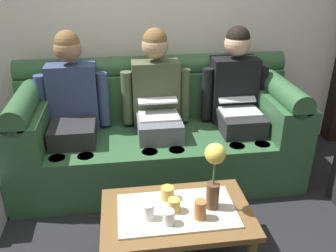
{
  "coord_description": "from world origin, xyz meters",
  "views": [
    {
      "loc": [
        -0.28,
        -1.53,
        1.73
      ],
      "look_at": [
        0.04,
        0.81,
        0.61
      ],
      "focal_mm": 38.75,
      "sensor_mm": 36.0,
      "label": 1
    }
  ],
  "objects_px": {
    "couch": "(157,133)",
    "cup_far_center": "(200,210)",
    "cup_far_right": "(169,217)",
    "cup_far_left": "(148,211)",
    "person_left": "(73,106)",
    "person_middle": "(157,101)",
    "cup_near_left": "(167,193)",
    "flower_vase": "(214,170)",
    "coffee_table": "(177,218)",
    "cup_near_right": "(174,205)",
    "person_right": "(237,97)"
  },
  "relations": [
    {
      "from": "couch",
      "to": "cup_far_center",
      "type": "height_order",
      "value": "couch"
    },
    {
      "from": "cup_near_left",
      "to": "cup_far_center",
      "type": "distance_m",
      "value": 0.26
    },
    {
      "from": "flower_vase",
      "to": "cup_near_left",
      "type": "relative_size",
      "value": 5.26
    },
    {
      "from": "person_left",
      "to": "cup_near_left",
      "type": "xyz_separation_m",
      "value": [
        0.62,
        -0.91,
        -0.24
      ]
    },
    {
      "from": "person_left",
      "to": "person_middle",
      "type": "relative_size",
      "value": 1.0
    },
    {
      "from": "person_middle",
      "to": "cup_far_right",
      "type": "height_order",
      "value": "person_middle"
    },
    {
      "from": "cup_far_center",
      "to": "cup_far_right",
      "type": "xyz_separation_m",
      "value": [
        -0.18,
        -0.02,
        -0.02
      ]
    },
    {
      "from": "person_left",
      "to": "cup_far_center",
      "type": "relative_size",
      "value": 10.78
    },
    {
      "from": "person_middle",
      "to": "coffee_table",
      "type": "bearing_deg",
      "value": -90.0
    },
    {
      "from": "cup_far_center",
      "to": "coffee_table",
      "type": "bearing_deg",
      "value": 143.68
    },
    {
      "from": "person_middle",
      "to": "cup_far_right",
      "type": "relative_size",
      "value": 14.85
    },
    {
      "from": "cup_near_left",
      "to": "flower_vase",
      "type": "bearing_deg",
      "value": -25.07
    },
    {
      "from": "flower_vase",
      "to": "cup_near_right",
      "type": "bearing_deg",
      "value": -178.78
    },
    {
      "from": "cup_near_right",
      "to": "cup_far_center",
      "type": "height_order",
      "value": "cup_far_center"
    },
    {
      "from": "coffee_table",
      "to": "cup_near_right",
      "type": "xyz_separation_m",
      "value": [
        -0.02,
        -0.01,
        0.1
      ]
    },
    {
      "from": "person_right",
      "to": "flower_vase",
      "type": "bearing_deg",
      "value": -113.91
    },
    {
      "from": "coffee_table",
      "to": "cup_far_left",
      "type": "distance_m",
      "value": 0.21
    },
    {
      "from": "cup_far_center",
      "to": "cup_far_left",
      "type": "bearing_deg",
      "value": 173.09
    },
    {
      "from": "cup_far_left",
      "to": "cup_near_right",
      "type": "bearing_deg",
      "value": 16.63
    },
    {
      "from": "cup_far_left",
      "to": "cup_near_left",
      "type": "bearing_deg",
      "value": 52.18
    },
    {
      "from": "person_left",
      "to": "flower_vase",
      "type": "distance_m",
      "value": 1.34
    },
    {
      "from": "couch",
      "to": "cup_near_left",
      "type": "relative_size",
      "value": 28.18
    },
    {
      "from": "cup_near_left",
      "to": "cup_far_right",
      "type": "height_order",
      "value": "cup_far_right"
    },
    {
      "from": "couch",
      "to": "cup_near_right",
      "type": "xyz_separation_m",
      "value": [
        -0.02,
        -1.03,
        0.05
      ]
    },
    {
      "from": "person_left",
      "to": "cup_near_left",
      "type": "relative_size",
      "value": 15.28
    },
    {
      "from": "coffee_table",
      "to": "cup_far_center",
      "type": "relative_size",
      "value": 7.75
    },
    {
      "from": "person_left",
      "to": "person_right",
      "type": "relative_size",
      "value": 1.0
    },
    {
      "from": "couch",
      "to": "cup_far_right",
      "type": "xyz_separation_m",
      "value": [
        -0.06,
        -1.13,
        0.05
      ]
    },
    {
      "from": "coffee_table",
      "to": "person_right",
      "type": "bearing_deg",
      "value": 57.03
    },
    {
      "from": "cup_near_left",
      "to": "person_middle",
      "type": "bearing_deg",
      "value": 87.46
    },
    {
      "from": "couch",
      "to": "cup_near_right",
      "type": "height_order",
      "value": "couch"
    },
    {
      "from": "person_middle",
      "to": "cup_near_left",
      "type": "xyz_separation_m",
      "value": [
        -0.04,
        -0.9,
        -0.24
      ]
    },
    {
      "from": "cup_far_left",
      "to": "couch",
      "type": "bearing_deg",
      "value": 81.04
    },
    {
      "from": "person_right",
      "to": "cup_near_left",
      "type": "xyz_separation_m",
      "value": [
        -0.7,
        -0.9,
        -0.24
      ]
    },
    {
      "from": "person_middle",
      "to": "coffee_table",
      "type": "height_order",
      "value": "person_middle"
    },
    {
      "from": "coffee_table",
      "to": "cup_far_left",
      "type": "xyz_separation_m",
      "value": [
        -0.17,
        -0.05,
        0.1
      ]
    },
    {
      "from": "couch",
      "to": "cup_near_right",
      "type": "bearing_deg",
      "value": -90.96
    },
    {
      "from": "person_right",
      "to": "cup_near_right",
      "type": "bearing_deg",
      "value": -123.49
    },
    {
      "from": "person_left",
      "to": "cup_far_left",
      "type": "relative_size",
      "value": 12.81
    },
    {
      "from": "person_middle",
      "to": "cup_near_right",
      "type": "xyz_separation_m",
      "value": [
        -0.02,
        -1.03,
        -0.24
      ]
    },
    {
      "from": "person_middle",
      "to": "flower_vase",
      "type": "xyz_separation_m",
      "value": [
        0.21,
        -1.02,
        -0.02
      ]
    },
    {
      "from": "person_middle",
      "to": "cup_near_right",
      "type": "relative_size",
      "value": 15.22
    },
    {
      "from": "person_left",
      "to": "person_middle",
      "type": "height_order",
      "value": "same"
    },
    {
      "from": "person_right",
      "to": "cup_near_right",
      "type": "distance_m",
      "value": 1.25
    },
    {
      "from": "cup_near_left",
      "to": "cup_far_center",
      "type": "height_order",
      "value": "cup_far_center"
    },
    {
      "from": "person_middle",
      "to": "coffee_table",
      "type": "xyz_separation_m",
      "value": [
        0.0,
        -1.02,
        -0.34
      ]
    },
    {
      "from": "person_left",
      "to": "coffee_table",
      "type": "xyz_separation_m",
      "value": [
        0.66,
        -1.02,
        -0.34
      ]
    },
    {
      "from": "person_middle",
      "to": "cup_near_left",
      "type": "distance_m",
      "value": 0.94
    },
    {
      "from": "cup_near_right",
      "to": "cup_far_left",
      "type": "xyz_separation_m",
      "value": [
        -0.15,
        -0.05,
        0.01
      ]
    },
    {
      "from": "cup_far_left",
      "to": "cup_far_right",
      "type": "xyz_separation_m",
      "value": [
        0.11,
        -0.06,
        -0.01
      ]
    }
  ]
}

